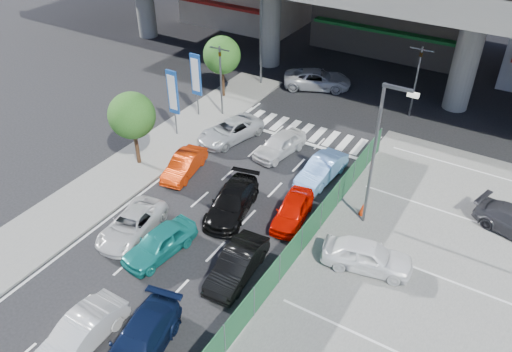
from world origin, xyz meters
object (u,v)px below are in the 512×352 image
Objects in this scene: hatch_black_mid_right at (237,264)px; wagon_silver_front_left at (230,131)px; signboard_far at (196,77)px; tree_near at (132,116)px; taxi_teal_mid at (160,243)px; traffic_light_right at (419,64)px; taxi_orange_left at (184,165)px; minivan_navy_back at (138,344)px; tree_far at (222,55)px; parked_sedan_white at (367,256)px; kei_truck_front_right at (321,170)px; crossing_wagon_silver at (317,79)px; traffic_cone at (363,209)px; sedan_black_mid at (232,202)px; traffic_light_left at (220,64)px; street_lamp_left at (263,27)px; sedan_white_mid_left at (132,225)px; sedan_white_front_mid at (280,145)px; taxi_orange_right at (293,210)px; hatch_white_back_mid at (80,333)px; street_lamp_right at (379,146)px; signboard_near at (173,94)px.

hatch_black_mid_right is 12.46m from wagon_silver_front_left.
tree_near is at bearing -85.10° from signboard_far.
traffic_light_right is at bearing 80.69° from taxi_teal_mid.
minivan_navy_back is at bearing -70.44° from taxi_orange_left.
tree_far is 1.13× the size of parked_sedan_white.
kei_truck_front_right is (4.06, 9.83, -0.00)m from taxi_teal_mid.
traffic_cone is (9.04, -13.29, -0.32)m from crossing_wagon_silver.
parked_sedan_white reaches higher than sedan_black_mid.
traffic_light_right is at bearing 50.19° from tree_near.
crossing_wagon_silver is (3.91, 7.75, -3.20)m from traffic_light_left.
street_lamp_left reaches higher than taxi_teal_mid.
traffic_light_right reaches higher than minivan_navy_back.
taxi_orange_left is at bearing -170.24° from traffic_cone.
tree_far is 20.09m from parked_sedan_white.
sedan_white_mid_left is 0.92× the size of sedan_black_mid.
hatch_black_mid_right is 9.04m from taxi_orange_left.
sedan_white_front_mid is at bearing 39.39° from parked_sedan_white.
sedan_black_mid is at bearing 42.23° from sedan_white_mid_left.
taxi_orange_left is 7.61m from taxi_orange_right.
hatch_white_back_mid is at bearing -71.84° from traffic_light_left.
sedan_black_mid is 1.24× the size of taxi_orange_right.
sedan_white_mid_left is at bearing -69.95° from wagon_silver_front_left.
street_lamp_right is at bearing 61.87° from hatch_white_back_mid.
tree_near is 8.81m from taxi_teal_mid.
signboard_far is at bearing 161.32° from street_lamp_right.
taxi_teal_mid is at bearing -55.32° from signboard_near.
sedan_white_mid_left is at bearing -64.34° from signboard_near.
traffic_light_left is 16.26m from hatch_black_mid_right.
hatch_black_mid_right is (10.57, -8.74, -2.37)m from signboard_near.
street_lamp_right reaches higher than parked_sedan_white.
wagon_silver_front_left is (3.41, 1.46, -2.41)m from signboard_near.
traffic_light_right is at bearing 78.39° from hatch_white_back_mid.
traffic_cone is at bearing 132.95° from street_lamp_right.
tree_near reaches higher than signboard_near.
traffic_cone is (4.33, 12.83, -0.27)m from minivan_navy_back.
tree_far reaches higher than sedan_white_mid_left.
street_lamp_right reaches higher than taxi_orange_right.
taxi_orange_left is at bearing -76.41° from wagon_silver_front_left.
taxi_orange_left is 5.27× the size of traffic_cone.
traffic_cone is at bearing 59.67° from hatch_black_mid_right.
hatch_white_back_mid is 5.79m from taxi_teal_mid.
signboard_far is 7.03m from tree_near.
crossing_wagon_silver reaches higher than hatch_black_mid_right.
traffic_light_right is 1.11× the size of signboard_near.
minivan_navy_back is at bearing 135.19° from parked_sedan_white.
hatch_black_mid_right is (6.20, 0.37, 0.08)m from sedan_white_mid_left.
minivan_navy_back is at bearing 19.98° from hatch_white_back_mid.
street_lamp_left is at bearing 79.69° from signboard_far.
sedan_white_mid_left is (4.37, -9.10, -2.46)m from signboard_near.
taxi_teal_mid is 7.10m from taxi_orange_right.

